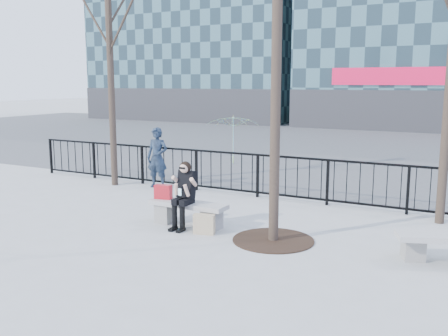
% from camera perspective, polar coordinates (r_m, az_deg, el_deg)
% --- Properties ---
extents(ground, '(120.00, 120.00, 0.00)m').
position_cam_1_polar(ground, '(10.23, -4.10, -6.58)').
color(ground, '#9C9B97').
rests_on(ground, ground).
extents(street_surface, '(60.00, 23.00, 0.01)m').
position_cam_1_polar(street_surface, '(24.06, 15.12, 2.62)').
color(street_surface, '#474747').
rests_on(street_surface, ground).
extents(railing, '(14.00, 0.06, 1.10)m').
position_cam_1_polar(railing, '(12.67, 3.04, -0.79)').
color(railing, black).
rests_on(railing, ground).
extents(tree_left, '(2.80, 2.80, 6.50)m').
position_cam_1_polar(tree_left, '(14.34, -13.10, 17.51)').
color(tree_left, black).
rests_on(tree_left, ground).
extents(tree_grate, '(1.50, 1.50, 0.02)m').
position_cam_1_polar(tree_grate, '(9.31, 5.65, -8.20)').
color(tree_grate, black).
rests_on(tree_grate, ground).
extents(bench_main, '(1.65, 0.46, 0.49)m').
position_cam_1_polar(bench_main, '(10.15, -4.12, -4.95)').
color(bench_main, slate).
rests_on(bench_main, ground).
extents(seated_woman, '(0.50, 0.64, 1.34)m').
position_cam_1_polar(seated_woman, '(9.93, -4.64, -3.10)').
color(seated_woman, black).
rests_on(seated_woman, ground).
extents(handbag, '(0.38, 0.23, 0.29)m').
position_cam_1_polar(handbag, '(10.41, -6.96, -2.72)').
color(handbag, red).
rests_on(handbag, bench_main).
extents(shopping_bag, '(0.43, 0.24, 0.39)m').
position_cam_1_polar(shopping_bag, '(9.62, -2.28, -6.44)').
color(shopping_bag, beige).
rests_on(shopping_bag, ground).
extents(standing_man, '(0.66, 0.48, 1.66)m').
position_cam_1_polar(standing_man, '(13.81, -7.63, 1.19)').
color(standing_man, black).
rests_on(standing_man, ground).
extents(vendor_umbrella, '(2.11, 2.14, 1.74)m').
position_cam_1_polar(vendor_umbrella, '(17.63, 0.98, 3.27)').
color(vendor_umbrella, '#CFE132').
rests_on(vendor_umbrella, ground).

